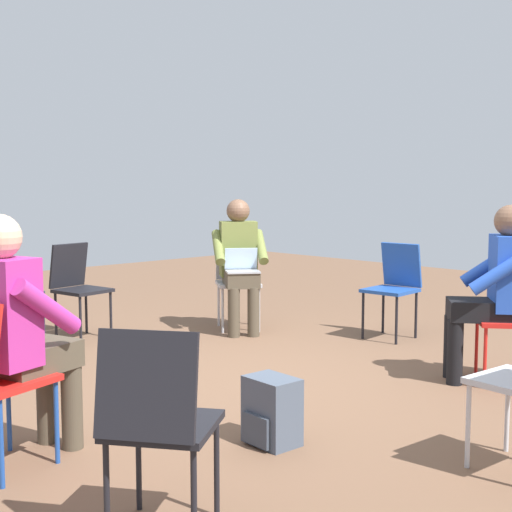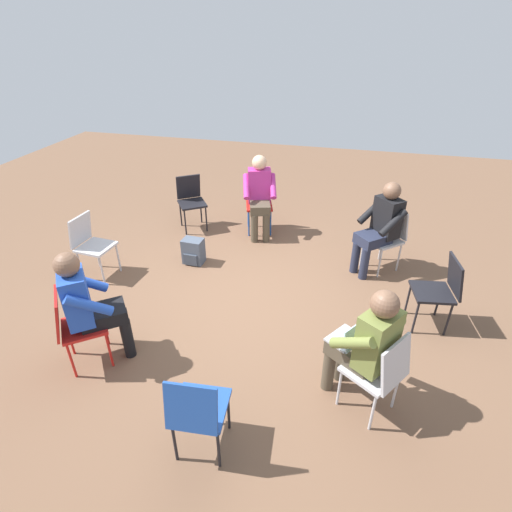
% 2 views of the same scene
% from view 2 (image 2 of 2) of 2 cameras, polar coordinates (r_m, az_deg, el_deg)
% --- Properties ---
extents(ground_plane, '(14.00, 14.00, 0.00)m').
position_cam_2_polar(ground_plane, '(4.90, -1.34, -6.35)').
color(ground_plane, brown).
extents(chair_northeast, '(0.57, 0.58, 0.85)m').
position_cam_2_polar(chair_northeast, '(3.53, 17.28, -15.31)').
color(chair_northeast, '#B7B7BC').
rests_on(chair_northeast, ground).
extents(chair_northwest, '(0.58, 0.59, 0.85)m').
position_cam_2_polar(chair_northwest, '(5.57, 18.32, 2.88)').
color(chair_northwest, '#B7B7BC').
rests_on(chair_northwest, ground).
extents(chair_east, '(0.47, 0.43, 0.85)m').
position_cam_2_polar(chair_east, '(3.16, -8.39, -20.92)').
color(chair_east, '#1E4799').
rests_on(chair_east, ground).
extents(chair_south, '(0.43, 0.47, 0.85)m').
position_cam_2_polar(chair_south, '(5.55, -22.59, 1.86)').
color(chair_south, '#B7B7BC').
rests_on(chair_south, ground).
extents(chair_southeast, '(0.58, 0.58, 0.85)m').
position_cam_2_polar(chair_southeast, '(4.17, -24.50, -8.77)').
color(chair_southeast, red).
rests_on(chair_southeast, ground).
extents(chair_north, '(0.46, 0.49, 0.85)m').
position_cam_2_polar(chair_north, '(4.69, 24.84, -4.18)').
color(chair_north, black).
rests_on(chair_north, ground).
extents(chair_southwest, '(0.58, 0.57, 0.85)m').
position_cam_2_polar(chair_southwest, '(6.51, -9.29, 8.12)').
color(chair_southwest, black).
rests_on(chair_southwest, ground).
extents(chair_west, '(0.53, 0.50, 0.85)m').
position_cam_2_polar(chair_west, '(6.35, 0.43, 7.94)').
color(chair_west, red).
rests_on(chair_west, ground).
extents(person_with_laptop, '(0.63, 0.64, 1.24)m').
position_cam_2_polar(person_with_laptop, '(3.45, 15.42, -11.67)').
color(person_with_laptop, '#4C4233').
rests_on(person_with_laptop, ground).
extents(person_in_blue, '(0.63, 0.63, 1.24)m').
position_cam_2_polar(person_in_blue, '(4.04, -22.78, -6.11)').
color(person_in_blue, black).
rests_on(person_in_blue, ground).
extents(person_in_black, '(0.63, 0.63, 1.24)m').
position_cam_2_polar(person_in_black, '(5.38, 17.39, 4.37)').
color(person_in_black, '#23283D').
rests_on(person_in_black, ground).
extents(person_in_magenta, '(0.59, 0.58, 1.24)m').
position_cam_2_polar(person_in_magenta, '(6.12, 0.52, 9.05)').
color(person_in_magenta, '#4C4233').
rests_on(person_in_magenta, ground).
extents(backpack_near_laptop_user, '(0.26, 0.29, 0.36)m').
position_cam_2_polar(backpack_near_laptop_user, '(5.63, -8.91, 0.51)').
color(backpack_near_laptop_user, '#475160').
rests_on(backpack_near_laptop_user, ground).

